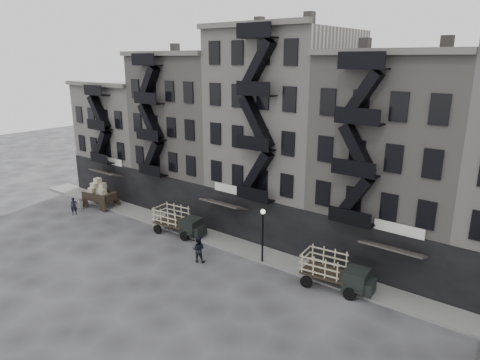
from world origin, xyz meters
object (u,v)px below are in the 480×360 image
Objects in this scene: pedestrian_west at (74,206)px; horse at (79,202)px; stake_truck_west at (178,219)px; stake_truck_east at (336,270)px; wagon at (99,191)px; pedestrian_mid at (198,249)px.

horse is at bearing 76.85° from pedestrian_west.
stake_truck_west is 11.93m from pedestrian_west.
stake_truck_west is at bearing -40.91° from pedestrian_west.
horse is 27.46m from stake_truck_east.
wagon is 0.78× the size of stake_truck_west.
wagon is 26.38m from stake_truck_east.
stake_truck_west is at bearing 173.86° from stake_truck_east.
horse is 0.84× the size of pedestrian_mid.
stake_truck_east reaches higher than pedestrian_mid.
stake_truck_east is 10.20m from pedestrian_mid.
pedestrian_mid is (17.59, -1.00, 0.29)m from horse.
pedestrian_west is at bearing -179.77° from stake_truck_east.
pedestrian_west is 16.55m from pedestrian_mid.
stake_truck_east is 2.44× the size of pedestrian_mid.
horse is 0.98× the size of pedestrian_west.
stake_truck_east is at bearing -48.84° from pedestrian_west.
stake_truck_west is at bearing -60.76° from horse.
pedestrian_west is (-26.35, -2.94, -0.50)m from stake_truck_east.
wagon is at bearing -36.87° from pedestrian_mid.
wagon is 11.57m from stake_truck_west.
pedestrian_west is at bearing -116.75° from horse.
pedestrian_mid reaches higher than pedestrian_west.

